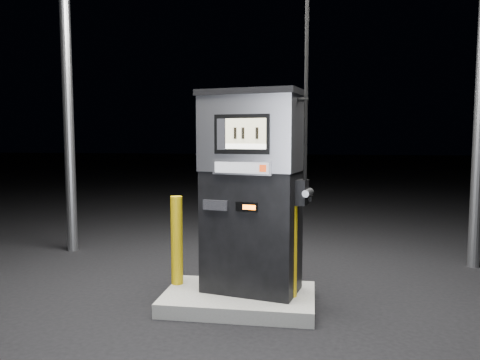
# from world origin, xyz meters

# --- Properties ---
(ground) EXTENTS (80.00, 80.00, 0.00)m
(ground) POSITION_xyz_m (0.00, 0.00, 0.00)
(ground) COLOR black
(ground) RESTS_ON ground
(pump_island) EXTENTS (1.60, 1.00, 0.15)m
(pump_island) POSITION_xyz_m (0.00, 0.00, 0.07)
(pump_island) COLOR slate
(pump_island) RESTS_ON ground
(fuel_dispenser) EXTENTS (1.24, 0.84, 4.45)m
(fuel_dispenser) POSITION_xyz_m (0.12, 0.10, 1.25)
(fuel_dispenser) COLOR black
(fuel_dispenser) RESTS_ON pump_island
(bollard_left) EXTENTS (0.18, 0.18, 1.00)m
(bollard_left) POSITION_xyz_m (-0.74, 0.19, 0.65)
(bollard_left) COLOR gold
(bollard_left) RESTS_ON pump_island
(bollard_right) EXTENTS (0.16, 0.16, 0.99)m
(bollard_right) POSITION_xyz_m (0.55, -0.03, 0.64)
(bollard_right) COLOR gold
(bollard_right) RESTS_ON pump_island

